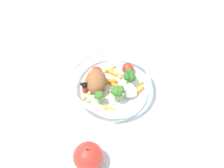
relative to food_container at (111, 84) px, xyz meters
name	(u,v)px	position (x,y,z in m)	size (l,w,h in m)	color
ground_plane	(110,89)	(0.01, 0.00, -0.03)	(2.40, 2.40, 0.00)	silver
food_container	(111,84)	(0.00, 0.00, 0.00)	(0.21, 0.21, 0.07)	white
loose_apple	(88,157)	(-0.20, 0.06, 0.00)	(0.07, 0.07, 0.08)	red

